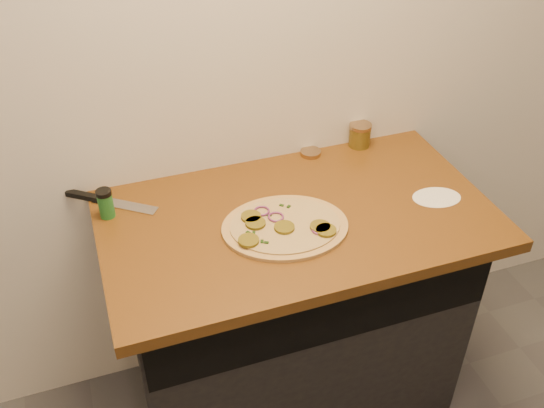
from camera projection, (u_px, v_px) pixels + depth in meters
name	position (u px, v px, depth m)	size (l,w,h in m)	color
cabinet	(291.00, 312.00, 2.16)	(1.10, 0.60, 0.86)	black
countertop	(297.00, 218.00, 1.87)	(1.20, 0.70, 0.04)	brown
pizza	(285.00, 226.00, 1.79)	(0.42, 0.42, 0.03)	tan
chefs_knife	(103.00, 200.00, 1.90)	(0.27, 0.21, 0.02)	#B7BAC1
mason_jar_lid	(311.00, 153.00, 2.12)	(0.07, 0.07, 0.02)	#A1825D
salsa_jar	(360.00, 135.00, 2.15)	(0.08, 0.08, 0.09)	maroon
spice_shaker	(106.00, 203.00, 1.82)	(0.05, 0.05, 0.09)	#206626
flour_spill	(437.00, 197.00, 1.92)	(0.16, 0.16, 0.00)	white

